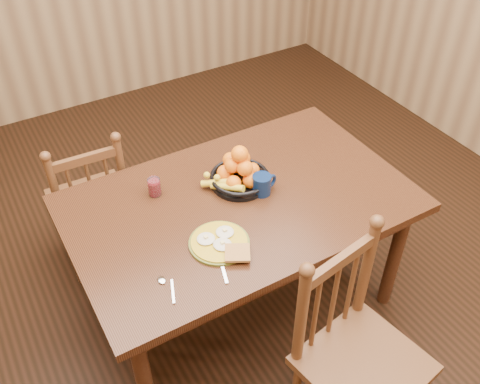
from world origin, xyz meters
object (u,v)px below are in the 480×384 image
chair_near (356,355)px  coffee_mug (263,184)px  fruit_bowl (238,173)px  breakfast_plate (220,242)px  chair_far (91,203)px  dining_table (240,213)px

chair_near → coffee_mug: 0.86m
fruit_bowl → coffee_mug: bearing=-59.8°
breakfast_plate → fruit_bowl: (0.27, 0.32, 0.05)m
chair_far → fruit_bowl: bearing=138.5°
chair_far → fruit_bowl: fruit_bowl is taller
dining_table → coffee_mug: bearing=-2.5°
breakfast_plate → coffee_mug: size_ratio=2.29×
chair_far → breakfast_plate: (0.33, -0.90, 0.32)m
dining_table → breakfast_plate: (-0.22, -0.21, 0.10)m
chair_near → coffee_mug: chair_near is taller
breakfast_plate → fruit_bowl: fruit_bowl is taller
breakfast_plate → coffee_mug: 0.40m
fruit_bowl → chair_far: bearing=136.0°
dining_table → chair_far: bearing=128.5°
chair_near → breakfast_plate: chair_near is taller
chair_far → breakfast_plate: size_ratio=3.00×
chair_near → fruit_bowl: bearing=81.8°
breakfast_plate → coffee_mug: coffee_mug is taller
chair_far → coffee_mug: 1.03m
coffee_mug → fruit_bowl: bearing=120.2°
dining_table → breakfast_plate: bearing=-136.7°
fruit_bowl → breakfast_plate: bearing=-130.9°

